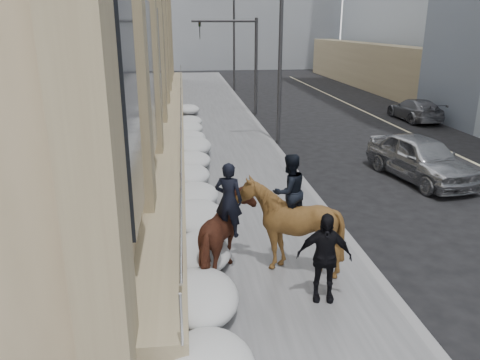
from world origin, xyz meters
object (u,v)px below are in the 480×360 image
mounted_horse_left (226,232)px  mounted_horse_right (289,222)px  car_grey (415,110)px  pedestrian (324,257)px  car_silver (421,158)px

mounted_horse_left → mounted_horse_right: mounted_horse_right is taller
car_grey → mounted_horse_left: bearing=52.3°
mounted_horse_left → mounted_horse_right: 1.44m
mounted_horse_left → pedestrian: bearing=165.3°
car_silver → car_grey: bearing=54.4°
mounted_horse_left → pedestrian: 2.30m
mounted_horse_left → car_silver: mounted_horse_left is taller
mounted_horse_right → car_grey: bearing=-148.0°
mounted_horse_right → car_silver: mounted_horse_right is taller
mounted_horse_left → mounted_horse_right: (1.43, 0.00, 0.18)m
mounted_horse_right → car_grey: size_ratio=0.60×
car_silver → car_grey: car_silver is taller
mounted_horse_right → car_grey: mounted_horse_right is taller
mounted_horse_right → mounted_horse_left: bearing=-24.0°
car_silver → car_grey: 12.22m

